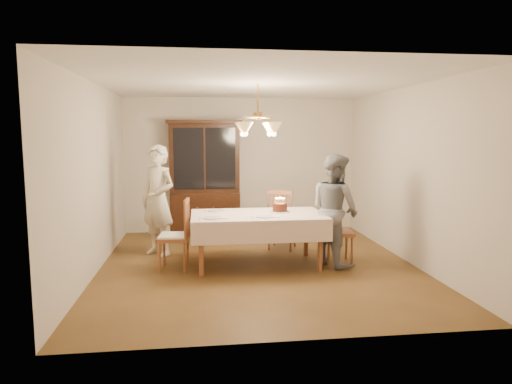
{
  "coord_description": "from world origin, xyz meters",
  "views": [
    {
      "loc": [
        -0.83,
        -6.42,
        1.88
      ],
      "look_at": [
        0.0,
        0.2,
        1.05
      ],
      "focal_mm": 32.0,
      "sensor_mm": 36.0,
      "label": 1
    }
  ],
  "objects": [
    {
      "name": "birthday_cake",
      "position": [
        0.34,
        0.11,
        0.82
      ],
      "size": [
        0.3,
        0.3,
        0.21
      ],
      "color": "white",
      "rests_on": "dining_table"
    },
    {
      "name": "chair_left_end",
      "position": [
        -1.19,
        -0.05,
        0.45
      ],
      "size": [
        0.46,
        0.48,
        1.0
      ],
      "color": "brown",
      "rests_on": "ground"
    },
    {
      "name": "place_setting_near_right",
      "position": [
        0.07,
        -0.28,
        0.77
      ],
      "size": [
        0.39,
        0.24,
        0.02
      ],
      "color": "white",
      "rests_on": "dining_table"
    },
    {
      "name": "chair_right_end",
      "position": [
        1.19,
        -0.0,
        0.44
      ],
      "size": [
        0.46,
        0.48,
        1.0
      ],
      "color": "brown",
      "rests_on": "ground"
    },
    {
      "name": "place_setting_near_left",
      "position": [
        -0.65,
        -0.31,
        0.77
      ],
      "size": [
        0.39,
        0.24,
        0.02
      ],
      "color": "white",
      "rests_on": "dining_table"
    },
    {
      "name": "dining_table",
      "position": [
        0.0,
        0.0,
        0.68
      ],
      "size": [
        1.9,
        1.1,
        0.76
      ],
      "color": "brown",
      "rests_on": "ground"
    },
    {
      "name": "room_shell",
      "position": [
        0.0,
        0.0,
        1.58
      ],
      "size": [
        5.0,
        5.0,
        5.0
      ],
      "color": "white",
      "rests_on": "ground"
    },
    {
      "name": "elderly_woman",
      "position": [
        -1.48,
        0.79,
        0.87
      ],
      "size": [
        0.75,
        0.72,
        1.74
      ],
      "primitive_type": "imported",
      "rotation": [
        0.0,
        0.0,
        -0.69
      ],
      "color": "white",
      "rests_on": "ground"
    },
    {
      "name": "ground",
      "position": [
        0.0,
        0.0,
        0.0
      ],
      "size": [
        5.0,
        5.0,
        0.0
      ],
      "primitive_type": "plane",
      "color": "#523617",
      "rests_on": "ground"
    },
    {
      "name": "place_setting_far_left",
      "position": [
        -0.57,
        0.33,
        0.77
      ],
      "size": [
        0.4,
        0.25,
        0.02
      ],
      "color": "white",
      "rests_on": "dining_table"
    },
    {
      "name": "chair_far_side",
      "position": [
        0.53,
        0.9,
        0.44
      ],
      "size": [
        0.57,
        0.56,
        1.0
      ],
      "color": "brown",
      "rests_on": "ground"
    },
    {
      "name": "chandelier",
      "position": [
        -0.0,
        -0.0,
        1.98
      ],
      "size": [
        0.62,
        0.62,
        0.73
      ],
      "color": "#BF8C3F",
      "rests_on": "ground"
    },
    {
      "name": "adult_in_grey",
      "position": [
        1.12,
        -0.08,
        0.81
      ],
      "size": [
        0.87,
        0.96,
        1.62
      ],
      "primitive_type": "imported",
      "rotation": [
        0.0,
        0.0,
        1.97
      ],
      "color": "slate",
      "rests_on": "ground"
    },
    {
      "name": "china_hutch",
      "position": [
        -0.72,
        2.25,
        1.04
      ],
      "size": [
        1.38,
        0.54,
        2.16
      ],
      "color": "black",
      "rests_on": "ground"
    }
  ]
}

